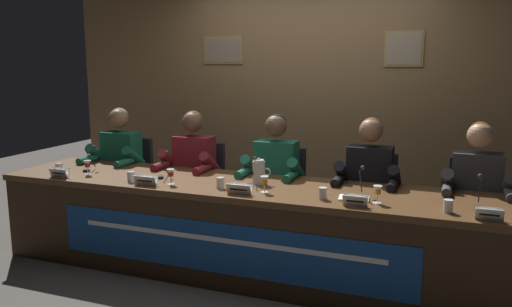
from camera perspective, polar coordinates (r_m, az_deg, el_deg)
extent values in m
plane|color=#4C4742|center=(4.25, 0.00, -13.15)|extent=(12.00, 12.00, 0.00)
cube|color=#937047|center=(5.38, 5.90, 6.07)|extent=(5.54, 0.12, 2.60)
cube|color=tan|center=(5.63, -3.71, 11.47)|extent=(0.46, 0.02, 0.29)
cube|color=gray|center=(5.62, -3.77, 11.47)|extent=(0.42, 0.01, 0.25)
cube|color=tan|center=(5.14, 16.24, 11.21)|extent=(0.36, 0.02, 0.34)
cube|color=tan|center=(5.13, 16.23, 11.21)|extent=(0.32, 0.01, 0.30)
cube|color=brown|center=(4.02, 0.00, -3.86)|extent=(4.34, 0.87, 0.05)
cube|color=#342112|center=(3.76, -2.28, -10.71)|extent=(4.28, 0.04, 0.68)
cube|color=#342112|center=(5.23, -22.36, -5.44)|extent=(0.08, 0.79, 0.68)
cube|color=#19478C|center=(3.78, -3.86, -10.61)|extent=(2.79, 0.01, 0.38)
cube|color=white|center=(3.76, -3.90, -9.68)|extent=(2.37, 0.00, 0.04)
cylinder|color=black|center=(5.41, -14.28, -8.11)|extent=(0.44, 0.44, 0.02)
cylinder|color=black|center=(5.35, -14.38, -5.83)|extent=(0.05, 0.05, 0.42)
cube|color=#232328|center=(5.29, -14.49, -3.47)|extent=(0.44, 0.44, 0.03)
cube|color=#232328|center=(5.40, -13.38, -0.59)|extent=(0.40, 0.05, 0.44)
cylinder|color=black|center=(5.14, -17.56, -6.62)|extent=(0.10, 0.10, 0.48)
cylinder|color=black|center=(5.02, -15.75, -6.92)|extent=(0.10, 0.10, 0.48)
cylinder|color=black|center=(5.18, -16.70, -3.13)|extent=(0.13, 0.34, 0.13)
cylinder|color=black|center=(5.06, -14.90, -3.35)|extent=(0.13, 0.34, 0.13)
cube|color=#196047|center=(5.20, -14.83, -0.27)|extent=(0.36, 0.20, 0.48)
sphere|color=#8E664C|center=(5.13, -15.15, 3.81)|extent=(0.19, 0.19, 0.19)
sphere|color=gray|center=(5.14, -15.06, 3.99)|extent=(0.17, 0.17, 0.17)
cylinder|color=#196047|center=(5.25, -17.34, -0.09)|extent=(0.09, 0.30, 0.25)
cylinder|color=#196047|center=(5.00, -13.55, -0.40)|extent=(0.09, 0.30, 0.25)
cylinder|color=#196047|center=(5.13, -18.42, -0.67)|extent=(0.07, 0.24, 0.07)
cylinder|color=#196047|center=(4.87, -14.59, -1.02)|extent=(0.07, 0.24, 0.07)
cube|color=white|center=(4.55, -21.31, -2.07)|extent=(0.17, 0.03, 0.08)
cube|color=white|center=(4.57, -21.02, -1.99)|extent=(0.17, 0.03, 0.08)
cube|color=black|center=(4.54, -21.33, -2.08)|extent=(0.12, 0.01, 0.01)
cylinder|color=white|center=(4.60, -18.31, -2.24)|extent=(0.06, 0.06, 0.00)
cylinder|color=white|center=(4.59, -18.33, -1.88)|extent=(0.01, 0.01, 0.05)
cone|color=white|center=(4.58, -18.37, -1.15)|extent=(0.06, 0.06, 0.06)
cylinder|color=#B21E2D|center=(4.58, -18.37, -1.23)|extent=(0.04, 0.04, 0.04)
cylinder|color=silver|center=(4.75, -21.19, -1.54)|extent=(0.06, 0.06, 0.08)
cylinder|color=silver|center=(4.75, -21.18, -1.74)|extent=(0.05, 0.05, 0.05)
cylinder|color=black|center=(4.72, -18.49, -1.82)|extent=(0.06, 0.06, 0.02)
cylinder|color=black|center=(4.75, -18.08, -0.50)|extent=(0.01, 0.13, 0.18)
sphere|color=#2D2D2D|center=(4.79, -17.67, 0.69)|extent=(0.03, 0.03, 0.03)
cylinder|color=black|center=(5.01, -6.57, -9.36)|extent=(0.44, 0.44, 0.02)
cylinder|color=black|center=(4.94, -6.63, -6.92)|extent=(0.05, 0.05, 0.42)
cube|color=#232328|center=(4.87, -6.68, -4.37)|extent=(0.44, 0.44, 0.03)
cube|color=#232328|center=(4.99, -5.68, -1.22)|extent=(0.40, 0.05, 0.44)
cylinder|color=black|center=(4.69, -9.71, -7.88)|extent=(0.10, 0.10, 0.48)
cylinder|color=black|center=(4.60, -7.54, -8.20)|extent=(0.10, 0.10, 0.48)
cylinder|color=black|center=(4.74, -8.89, -4.05)|extent=(0.13, 0.34, 0.13)
cylinder|color=black|center=(4.64, -6.74, -4.29)|extent=(0.13, 0.34, 0.13)
cube|color=maroon|center=(4.78, -6.92, -0.91)|extent=(0.36, 0.20, 0.48)
sphere|color=brown|center=(4.71, -7.13, 3.53)|extent=(0.19, 0.19, 0.19)
sphere|color=#593819|center=(4.72, -7.05, 3.73)|extent=(0.17, 0.17, 0.17)
cylinder|color=maroon|center=(4.79, -9.71, -0.71)|extent=(0.09, 0.30, 0.25)
cylinder|color=maroon|center=(4.60, -5.19, -1.08)|extent=(0.09, 0.30, 0.25)
cylinder|color=maroon|center=(4.66, -10.69, -1.37)|extent=(0.07, 0.24, 0.07)
cylinder|color=maroon|center=(4.46, -6.08, -1.77)|extent=(0.07, 0.24, 0.07)
cube|color=white|center=(4.06, -12.38, -3.02)|extent=(0.19, 0.03, 0.08)
cube|color=white|center=(4.09, -12.12, -2.92)|extent=(0.19, 0.03, 0.08)
cube|color=black|center=(4.06, -12.40, -3.03)|extent=(0.14, 0.01, 0.01)
cylinder|color=white|center=(4.07, -9.52, -3.42)|extent=(0.06, 0.06, 0.00)
cylinder|color=white|center=(4.07, -9.53, -3.01)|extent=(0.01, 0.01, 0.05)
cone|color=white|center=(4.05, -9.55, -2.19)|extent=(0.06, 0.06, 0.06)
cylinder|color=#B21E2D|center=(4.06, -9.55, -2.28)|extent=(0.04, 0.04, 0.04)
cylinder|color=silver|center=(4.22, -13.83, -2.54)|extent=(0.06, 0.06, 0.08)
cylinder|color=silver|center=(4.22, -13.82, -2.76)|extent=(0.05, 0.05, 0.05)
cylinder|color=black|center=(4.29, -10.73, -2.65)|extent=(0.06, 0.06, 0.02)
cylinder|color=black|center=(4.32, -10.34, -1.18)|extent=(0.01, 0.13, 0.18)
sphere|color=#2D2D2D|center=(4.36, -9.95, 0.13)|extent=(0.03, 0.03, 0.03)
cylinder|color=black|center=(4.71, 2.35, -10.60)|extent=(0.44, 0.44, 0.02)
cylinder|color=black|center=(4.63, 2.37, -8.01)|extent=(0.05, 0.05, 0.42)
cube|color=#232328|center=(4.57, 2.40, -5.31)|extent=(0.44, 0.44, 0.03)
cube|color=#232328|center=(4.70, 3.19, -1.93)|extent=(0.40, 0.05, 0.44)
cylinder|color=black|center=(4.35, -0.38, -9.18)|extent=(0.10, 0.10, 0.48)
cylinder|color=black|center=(4.29, 2.15, -9.49)|extent=(0.10, 0.10, 0.48)
cylinder|color=black|center=(4.40, 0.33, -5.03)|extent=(0.13, 0.34, 0.13)
cylinder|color=black|center=(4.34, 2.82, -5.27)|extent=(0.13, 0.34, 0.13)
cube|color=#196047|center=(4.47, 2.30, -1.63)|extent=(0.36, 0.20, 0.48)
sphere|color=brown|center=(4.39, 2.25, 3.11)|extent=(0.19, 0.19, 0.19)
sphere|color=black|center=(4.40, 2.32, 3.33)|extent=(0.17, 0.17, 0.17)
cylinder|color=#196047|center=(4.44, -0.68, -1.43)|extent=(0.09, 0.30, 0.25)
cylinder|color=#196047|center=(4.31, 4.53, -1.83)|extent=(0.09, 0.30, 0.25)
cylinder|color=#196047|center=(4.30, -1.46, -2.17)|extent=(0.07, 0.24, 0.07)
cylinder|color=#196047|center=(4.16, 3.90, -2.61)|extent=(0.07, 0.24, 0.07)
cube|color=white|center=(3.70, -1.98, -4.06)|extent=(0.19, 0.03, 0.08)
cube|color=white|center=(3.73, -1.78, -3.94)|extent=(0.19, 0.03, 0.08)
cube|color=black|center=(3.70, -2.00, -4.07)|extent=(0.13, 0.01, 0.01)
cylinder|color=white|center=(3.78, 0.95, -4.36)|extent=(0.06, 0.06, 0.00)
cylinder|color=white|center=(3.77, 0.95, -3.93)|extent=(0.01, 0.01, 0.05)
cone|color=white|center=(3.76, 0.95, -3.04)|extent=(0.06, 0.06, 0.06)
cylinder|color=orange|center=(3.76, 0.95, -3.14)|extent=(0.04, 0.04, 0.04)
cylinder|color=silver|center=(3.90, -4.01, -3.31)|extent=(0.06, 0.06, 0.08)
cylinder|color=silver|center=(3.90, -4.01, -3.55)|extent=(0.05, 0.05, 0.05)
cylinder|color=black|center=(3.95, -0.76, -3.59)|extent=(0.06, 0.06, 0.02)
cylinder|color=black|center=(3.98, -0.43, -1.99)|extent=(0.01, 0.13, 0.18)
sphere|color=#2D2D2D|center=(4.02, -0.10, -0.56)|extent=(0.03, 0.03, 0.03)
cylinder|color=black|center=(4.54, 12.29, -11.67)|extent=(0.44, 0.44, 0.02)
cylinder|color=black|center=(4.46, 12.40, -9.00)|extent=(0.05, 0.05, 0.42)
cube|color=#232328|center=(4.39, 12.51, -6.20)|extent=(0.44, 0.44, 0.03)
cube|color=#232328|center=(4.52, 13.01, -2.65)|extent=(0.40, 0.05, 0.44)
cylinder|color=black|center=(4.15, 10.27, -10.37)|extent=(0.10, 0.10, 0.48)
cylinder|color=black|center=(4.12, 13.05, -10.62)|extent=(0.10, 0.10, 0.48)
cylinder|color=black|center=(4.20, 10.78, -5.98)|extent=(0.13, 0.34, 0.13)
cylinder|color=black|center=(4.17, 13.50, -6.19)|extent=(0.13, 0.34, 0.13)
cube|color=black|center=(4.28, 12.61, -2.39)|extent=(0.36, 0.20, 0.48)
sphere|color=#8E664C|center=(4.20, 12.77, 2.55)|extent=(0.19, 0.19, 0.19)
sphere|color=#593819|center=(4.21, 12.81, 2.78)|extent=(0.17, 0.17, 0.17)
cylinder|color=black|center=(4.22, 9.60, -2.21)|extent=(0.09, 0.30, 0.25)
cylinder|color=black|center=(4.16, 15.28, -2.60)|extent=(0.09, 0.30, 0.25)
cylinder|color=black|center=(4.07, 9.14, -3.01)|extent=(0.07, 0.24, 0.07)
cylinder|color=black|center=(4.01, 15.03, -3.44)|extent=(0.07, 0.24, 0.07)
cube|color=white|center=(3.46, 11.03, -5.28)|extent=(0.17, 0.03, 0.08)
cube|color=white|center=(3.49, 11.13, -5.14)|extent=(0.17, 0.03, 0.08)
cube|color=black|center=(3.46, 11.02, -5.29)|extent=(0.12, 0.01, 0.01)
cylinder|color=white|center=(3.59, 13.42, -5.42)|extent=(0.06, 0.06, 0.00)
cylinder|color=white|center=(3.58, 13.44, -4.96)|extent=(0.01, 0.01, 0.05)
cone|color=white|center=(3.57, 13.48, -4.03)|extent=(0.06, 0.06, 0.06)
cylinder|color=orange|center=(3.57, 13.47, -4.14)|extent=(0.04, 0.04, 0.04)
cylinder|color=silver|center=(3.62, 7.50, -4.45)|extent=(0.06, 0.06, 0.08)
cylinder|color=silver|center=(3.62, 7.49, -4.71)|extent=(0.05, 0.05, 0.05)
cylinder|color=black|center=(3.68, 11.45, -4.84)|extent=(0.06, 0.06, 0.02)
cylinder|color=black|center=(3.71, 11.67, -3.11)|extent=(0.01, 0.13, 0.18)
sphere|color=#2D2D2D|center=(3.76, 11.87, -1.56)|extent=(0.03, 0.03, 0.03)
cylinder|color=black|center=(4.50, 22.75, -12.42)|extent=(0.44, 0.44, 0.02)
cylinder|color=black|center=(4.43, 22.95, -9.74)|extent=(0.05, 0.05, 0.42)
cube|color=#232328|center=(4.36, 23.16, -6.92)|extent=(0.44, 0.44, 0.03)
cube|color=#232328|center=(4.49, 23.29, -3.33)|extent=(0.40, 0.05, 0.44)
cylinder|color=black|center=(4.09, 21.68, -11.24)|extent=(0.10, 0.10, 0.48)
cylinder|color=black|center=(4.10, 24.53, -11.39)|extent=(0.10, 0.10, 0.48)
cylinder|color=black|center=(4.14, 21.93, -6.77)|extent=(0.13, 0.34, 0.13)
cylinder|color=black|center=(4.15, 24.70, -6.93)|extent=(0.13, 0.34, 0.13)
cube|color=#38383D|center=(4.25, 23.46, -3.10)|extent=(0.36, 0.20, 0.48)
sphere|color=tan|center=(4.17, 23.84, 1.87)|extent=(0.19, 0.19, 0.19)
sphere|color=#593819|center=(4.18, 23.85, 2.10)|extent=(0.17, 0.17, 0.17)
cylinder|color=#38383D|center=(4.14, 20.64, -2.96)|extent=(0.09, 0.30, 0.25)
cylinder|color=#38383D|center=(4.17, 26.42, -3.31)|extent=(0.09, 0.30, 0.25)
cylinder|color=#38383D|center=(3.99, 20.59, -3.81)|extent=(0.07, 0.24, 0.07)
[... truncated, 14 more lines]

